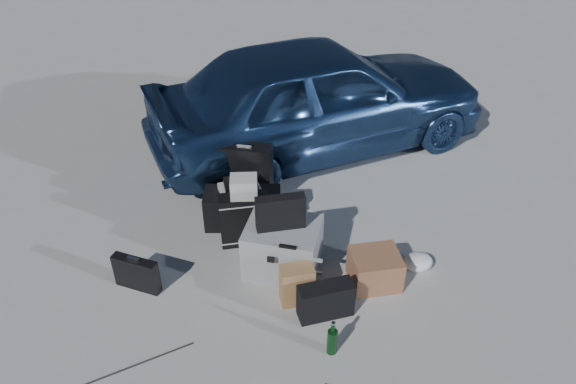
% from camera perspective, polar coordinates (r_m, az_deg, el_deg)
% --- Properties ---
extents(ground, '(60.00, 60.00, 0.00)m').
position_cam_1_polar(ground, '(4.61, -1.28, -11.89)').
color(ground, '#AAAAA5').
rests_on(ground, ground).
extents(car, '(4.06, 2.41, 1.30)m').
position_cam_1_polar(car, '(6.33, 3.14, 9.75)').
color(car, '#2F5184').
rests_on(car, ground).
extents(pelican_case, '(0.76, 0.70, 0.45)m').
position_cam_1_polar(pelican_case, '(4.82, -0.53, -5.62)').
color(pelican_case, '#9DA0A2').
rests_on(pelican_case, ground).
extents(laptop_bag, '(0.41, 0.11, 0.31)m').
position_cam_1_polar(laptop_bag, '(4.58, -0.77, -2.10)').
color(laptop_bag, black).
rests_on(laptop_bag, pelican_case).
extents(briefcase, '(0.39, 0.27, 0.31)m').
position_cam_1_polar(briefcase, '(4.84, -15.14, -8.00)').
color(briefcase, black).
rests_on(briefcase, ground).
extents(suitcase_left, '(0.55, 0.35, 0.67)m').
position_cam_1_polar(suitcase_left, '(5.51, -4.29, 1.70)').
color(suitcase_left, black).
rests_on(suitcase_left, ground).
extents(suitcase_right, '(0.44, 0.16, 0.52)m').
position_cam_1_polar(suitcase_right, '(5.06, -4.48, -2.81)').
color(suitcase_right, black).
rests_on(suitcase_right, ground).
extents(white_carton, '(0.25, 0.21, 0.18)m').
position_cam_1_polar(white_carton, '(4.86, -4.52, 0.53)').
color(white_carton, beige).
rests_on(white_carton, suitcase_right).
extents(duffel_bag, '(0.75, 0.41, 0.36)m').
position_cam_1_polar(duffel_bag, '(5.34, -4.62, -1.66)').
color(duffel_bag, black).
rests_on(duffel_bag, ground).
extents(flat_box_white, '(0.41, 0.33, 0.06)m').
position_cam_1_polar(flat_box_white, '(5.22, -4.90, 0.23)').
color(flat_box_white, beige).
rests_on(flat_box_white, duffel_bag).
extents(flat_box_black, '(0.31, 0.23, 0.06)m').
position_cam_1_polar(flat_box_black, '(5.18, -4.84, 0.80)').
color(flat_box_black, black).
rests_on(flat_box_black, flat_box_white).
extents(kraft_bag, '(0.27, 0.17, 0.35)m').
position_cam_1_polar(kraft_bag, '(4.55, 0.91, -9.40)').
color(kraft_bag, '#A87349').
rests_on(kraft_bag, ground).
extents(cardboard_box, '(0.40, 0.35, 0.30)m').
position_cam_1_polar(cardboard_box, '(4.78, 8.82, -7.75)').
color(cardboard_box, '#935D40').
rests_on(cardboard_box, ground).
extents(plastic_bag, '(0.29, 0.26, 0.14)m').
position_cam_1_polar(plastic_bag, '(5.03, 13.07, -6.92)').
color(plastic_bag, white).
rests_on(plastic_bag, ground).
extents(messenger_bag, '(0.45, 0.21, 0.30)m').
position_cam_1_polar(messenger_bag, '(4.48, 3.84, -10.93)').
color(messenger_bag, black).
rests_on(messenger_bag, ground).
extents(green_bottle, '(0.09, 0.09, 0.30)m').
position_cam_1_polar(green_bottle, '(4.23, 4.53, -14.57)').
color(green_bottle, black).
rests_on(green_bottle, ground).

